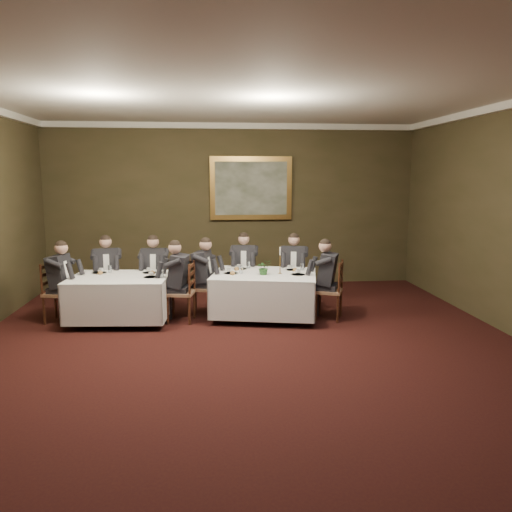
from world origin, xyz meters
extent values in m
plane|color=black|center=(0.00, 0.00, 0.00)|extent=(10.00, 10.00, 0.00)
cube|color=silver|center=(0.00, 0.00, 3.50)|extent=(8.00, 10.00, 0.10)
cube|color=#35311A|center=(0.00, 5.00, 1.75)|extent=(8.00, 0.10, 3.50)
cube|color=#35311A|center=(0.00, -5.00, 1.75)|extent=(8.00, 0.10, 3.50)
cube|color=white|center=(0.00, 4.95, 3.44)|extent=(8.00, 0.10, 0.12)
cube|color=#33190E|center=(0.40, 2.32, 0.73)|extent=(1.88, 1.56, 0.04)
cube|color=white|center=(0.40, 2.32, 0.76)|extent=(1.95, 1.63, 0.02)
cube|color=white|center=(0.40, 2.32, 0.42)|extent=(1.97, 1.65, 0.65)
cube|color=#33190E|center=(-2.00, 2.27, 0.73)|extent=(1.61, 1.26, 0.04)
cube|color=white|center=(-2.00, 2.27, 0.76)|extent=(1.67, 1.32, 0.02)
cube|color=white|center=(-2.00, 2.27, 0.42)|extent=(1.69, 1.34, 0.65)
cube|color=#896245|center=(0.12, 3.27, 0.48)|extent=(0.49, 0.48, 0.05)
cube|color=#33190E|center=(0.15, 3.46, 0.73)|extent=(0.38, 0.08, 0.54)
cube|color=black|center=(0.12, 3.27, 0.86)|extent=(0.46, 0.37, 0.55)
sphere|color=tan|center=(0.12, 3.27, 1.24)|extent=(0.24, 0.24, 0.21)
cube|color=#896245|center=(1.03, 3.08, 0.48)|extent=(0.52, 0.51, 0.05)
cube|color=#33190E|center=(1.08, 3.27, 0.73)|extent=(0.38, 0.11, 0.54)
cube|color=black|center=(1.03, 3.08, 0.86)|extent=(0.48, 0.39, 0.55)
sphere|color=tan|center=(1.03, 3.08, 1.24)|extent=(0.25, 0.25, 0.21)
cube|color=#896245|center=(-0.67, 2.54, 0.48)|extent=(0.53, 0.54, 0.05)
cube|color=#33190E|center=(-0.85, 2.59, 0.73)|extent=(0.14, 0.37, 0.54)
cube|color=black|center=(-0.67, 2.54, 0.86)|extent=(0.42, 0.49, 0.55)
sphere|color=tan|center=(-0.67, 2.54, 1.24)|extent=(0.26, 0.26, 0.21)
cube|color=#896245|center=(1.46, 2.09, 0.48)|extent=(0.56, 0.57, 0.05)
cube|color=#33190E|center=(1.64, 2.02, 0.73)|extent=(0.17, 0.36, 0.54)
cube|color=black|center=(1.46, 2.09, 0.86)|extent=(0.45, 0.51, 0.55)
sphere|color=tan|center=(1.46, 2.09, 1.24)|extent=(0.27, 0.27, 0.21)
cube|color=#896245|center=(-2.37, 3.11, 0.48)|extent=(0.50, 0.48, 0.05)
cube|color=#33190E|center=(-2.39, 3.30, 0.73)|extent=(0.38, 0.09, 0.54)
cube|color=black|center=(-2.37, 3.11, 0.86)|extent=(0.46, 0.37, 0.55)
sphere|color=tan|center=(-2.37, 3.11, 1.24)|extent=(0.24, 0.24, 0.21)
cube|color=#896245|center=(-1.51, 3.04, 0.48)|extent=(0.47, 0.45, 0.05)
cube|color=#33190E|center=(-1.50, 3.23, 0.73)|extent=(0.38, 0.06, 0.54)
cube|color=black|center=(-1.51, 3.04, 0.86)|extent=(0.44, 0.34, 0.55)
sphere|color=tan|center=(-1.51, 3.04, 1.24)|extent=(0.23, 0.23, 0.21)
cube|color=#896245|center=(-1.01, 2.19, 0.48)|extent=(0.49, 0.51, 0.05)
cube|color=#33190E|center=(-0.82, 2.16, 0.73)|extent=(0.10, 0.38, 0.54)
cube|color=black|center=(-1.01, 2.19, 0.86)|extent=(0.38, 0.47, 0.55)
sphere|color=tan|center=(-1.01, 2.19, 1.24)|extent=(0.24, 0.24, 0.21)
cube|color=#896245|center=(-3.00, 2.35, 0.48)|extent=(0.50, 0.52, 0.05)
cube|color=#33190E|center=(-3.18, 2.39, 0.73)|extent=(0.11, 0.38, 0.54)
cube|color=black|center=(-3.00, 2.35, 0.86)|extent=(0.39, 0.47, 0.55)
sphere|color=tan|center=(-3.00, 2.35, 1.24)|extent=(0.25, 0.25, 0.21)
imported|color=#2D5926|center=(0.37, 2.20, 0.90)|extent=(0.27, 0.25, 0.27)
cylinder|color=#AA7A34|center=(0.65, 2.26, 0.77)|extent=(0.07, 0.07, 0.02)
cylinder|color=#AA7A34|center=(0.65, 2.26, 0.94)|extent=(0.02, 0.02, 0.31)
cylinder|color=white|center=(0.65, 2.26, 1.16)|extent=(0.02, 0.02, 0.14)
cylinder|color=white|center=(0.02, 2.77, 0.77)|extent=(0.25, 0.25, 0.01)
cylinder|color=white|center=(0.02, 2.92, 0.80)|extent=(0.08, 0.08, 0.05)
cylinder|color=white|center=(0.19, 2.77, 0.83)|extent=(0.06, 0.06, 0.14)
cylinder|color=white|center=(-2.40, 2.63, 0.77)|extent=(0.25, 0.25, 0.01)
cylinder|color=white|center=(-2.40, 2.78, 0.80)|extent=(0.08, 0.08, 0.05)
cylinder|color=white|center=(-2.23, 2.63, 0.83)|extent=(0.06, 0.06, 0.14)
cube|color=tan|center=(0.40, 4.94, 2.13)|extent=(1.78, 0.08, 1.36)
cube|color=#424930|center=(0.40, 4.90, 2.13)|extent=(1.56, 0.01, 1.14)
camera|label=1|loc=(-0.55, -5.93, 2.40)|focal=35.00mm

